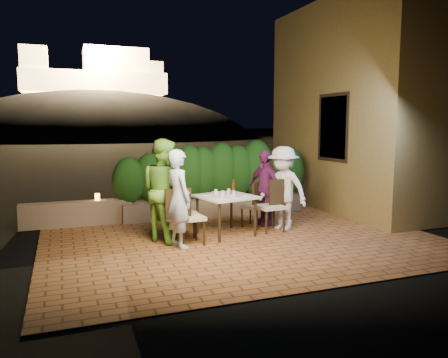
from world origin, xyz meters
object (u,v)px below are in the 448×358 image
dining_table (226,215)px  diner_blue (179,199)px  bowl (216,193)px  diner_green (164,190)px  parapet_lamp (97,197)px  chair_left_front (190,216)px  diner_white (283,188)px  chair_right_back (253,205)px  diner_purple (265,188)px  chair_right_front (270,206)px  beer_bottle (233,187)px  chair_left_back (179,212)px

dining_table → diner_blue: (-1.04, -0.50, 0.46)m
bowl → diner_green: (-1.09, -0.27, 0.14)m
dining_table → parapet_lamp: 2.83m
chair_left_front → diner_white: diner_white is taller
chair_right_back → diner_purple: diner_purple is taller
chair_left_front → diner_purple: (1.86, 0.91, 0.28)m
chair_right_front → diner_purple: bearing=-107.0°
bowl → beer_bottle: bearing=-36.5°
dining_table → diner_purple: 1.23m
chair_right_front → parapet_lamp: size_ratio=7.24×
chair_left_back → diner_white: 2.12m
chair_left_back → parapet_lamp: chair_left_back is taller
beer_bottle → diner_green: size_ratio=0.16×
chair_left_front → chair_right_front: chair_right_front is taller
chair_left_front → diner_green: (-0.36, 0.41, 0.42)m
beer_bottle → chair_right_front: beer_bottle is taller
diner_blue → diner_green: size_ratio=0.91×
chair_right_front → chair_right_back: 0.48m
parapet_lamp → chair_left_front: bearing=-58.0°
chair_left_back → diner_blue: (-0.15, -0.52, 0.33)m
chair_left_back → chair_right_front: chair_right_front is taller
parapet_lamp → chair_left_back: bearing=-53.7°
chair_left_front → chair_left_back: size_ratio=1.00×
beer_bottle → diner_blue: diner_blue is taller
diner_green → bowl: bearing=-104.3°
chair_right_front → diner_blue: (-1.95, -0.46, 0.33)m
beer_bottle → diner_purple: 0.98m
diner_white → diner_green: bearing=-118.0°
bowl → chair_right_front: (1.00, -0.31, -0.26)m
beer_bottle → chair_right_back: 0.80m
chair_left_back → chair_right_back: size_ratio=1.12×
chair_left_front → diner_green: bearing=126.8°
beer_bottle → parapet_lamp: size_ratio=2.09×
dining_table → diner_green: 1.29m
beer_bottle → diner_purple: (0.87, 0.43, -0.12)m
beer_bottle → diner_green: bearing=-177.2°
parapet_lamp → diner_blue: bearing=-63.3°
chair_right_back → parapet_lamp: 3.25m
chair_right_front → diner_green: diner_green is taller
beer_bottle → chair_left_front: (-1.00, -0.48, -0.40)m
bowl → parapet_lamp: bowl is taller
chair_left_front → chair_right_front: 1.76m
dining_table → diner_blue: 1.24m
chair_right_front → diner_white: bearing=-173.0°
bowl → diner_white: size_ratio=0.10×
chair_left_back → diner_green: bearing=151.3°
bowl → diner_blue: size_ratio=0.09×
dining_table → chair_right_front: 0.92m
chair_right_front → parapet_lamp: chair_right_front is taller
beer_bottle → chair_left_front: bearing=-154.4°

